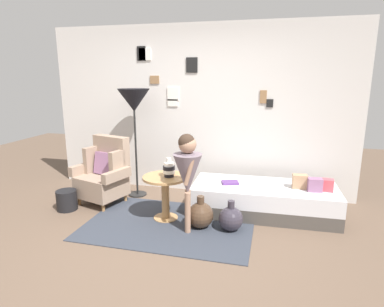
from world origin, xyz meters
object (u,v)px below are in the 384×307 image
(daybed, at_px, (264,199))
(person_child, at_px, (188,170))
(armchair, at_px, (105,173))
(book_on_daybed, at_px, (230,182))
(vase_striped, at_px, (169,169))
(side_table, at_px, (165,189))
(magazine_basket, at_px, (67,200))
(demijohn_near, at_px, (200,215))
(floor_lamp, at_px, (134,103))
(demijohn_far, at_px, (231,219))

(daybed, height_order, person_child, person_child)
(armchair, xyz_separation_m, book_on_daybed, (1.83, 0.11, -0.02))
(vase_striped, height_order, person_child, person_child)
(vase_striped, distance_m, person_child, 0.42)
(armchair, bearing_deg, side_table, -18.30)
(armchair, distance_m, daybed, 2.30)
(book_on_daybed, distance_m, magazine_basket, 2.29)
(armchair, distance_m, demijohn_near, 1.65)
(floor_lamp, height_order, demijohn_far, floor_lamp)
(armchair, xyz_separation_m, demijohn_far, (1.92, -0.47, -0.29))
(book_on_daybed, xyz_separation_m, demijohn_near, (-0.28, -0.59, -0.25))
(side_table, bearing_deg, floor_lamp, 134.48)
(floor_lamp, distance_m, demijohn_far, 2.21)
(daybed, xyz_separation_m, side_table, (-1.23, -0.49, 0.22))
(person_child, relative_size, book_on_daybed, 5.43)
(book_on_daybed, bearing_deg, person_child, -119.60)
(daybed, bearing_deg, book_on_daybed, -175.74)
(floor_lamp, bearing_deg, demijohn_far, -28.29)
(demijohn_far, bearing_deg, person_child, -164.44)
(demijohn_near, distance_m, demijohn_far, 0.37)
(floor_lamp, bearing_deg, demijohn_near, -35.46)
(book_on_daybed, bearing_deg, floor_lamp, 169.61)
(vase_striped, relative_size, demijohn_far, 0.65)
(person_child, bearing_deg, armchair, 156.68)
(floor_lamp, bearing_deg, book_on_daybed, -10.39)
(daybed, height_order, book_on_daybed, book_on_daybed)
(armchair, height_order, daybed, armchair)
(vase_striped, xyz_separation_m, magazine_basket, (-1.49, -0.05, -0.54))
(vase_striped, height_order, magazine_basket, vase_striped)
(side_table, distance_m, floor_lamp, 1.44)
(armchair, relative_size, magazine_basket, 3.46)
(person_child, xyz_separation_m, demijohn_near, (0.13, 0.13, -0.60))
(vase_striped, bearing_deg, armchair, 162.45)
(armchair, bearing_deg, person_child, -23.32)
(vase_striped, xyz_separation_m, demijohn_near, (0.44, -0.13, -0.52))
(armchair, relative_size, person_child, 0.81)
(demijohn_near, relative_size, magazine_basket, 1.46)
(side_table, bearing_deg, person_child, -35.66)
(book_on_daybed, bearing_deg, side_table, -149.70)
(person_child, bearing_deg, daybed, 41.07)
(book_on_daybed, height_order, magazine_basket, book_on_daybed)
(armchair, height_order, demijohn_near, armchair)
(demijohn_far, relative_size, magazine_basket, 1.37)
(vase_striped, relative_size, demijohn_near, 0.61)
(demijohn_far, bearing_deg, magazine_basket, 178.30)
(vase_striped, bearing_deg, floor_lamp, 136.52)
(side_table, height_order, person_child, person_child)
(vase_striped, xyz_separation_m, demijohn_far, (0.81, -0.12, -0.53))
(daybed, bearing_deg, person_child, -138.93)
(daybed, distance_m, book_on_daybed, 0.51)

